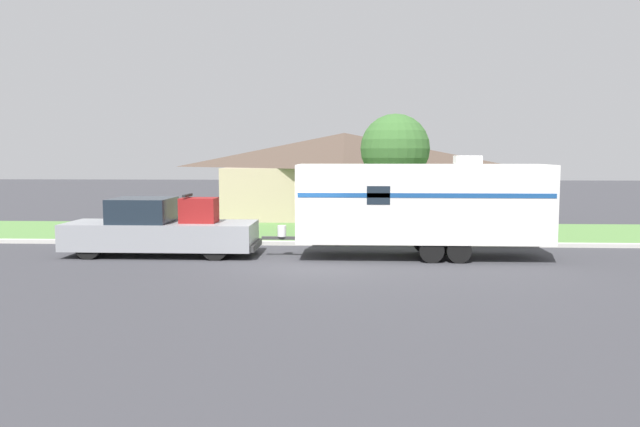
# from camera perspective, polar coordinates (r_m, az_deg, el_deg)

# --- Properties ---
(ground_plane) EXTENTS (120.00, 120.00, 0.00)m
(ground_plane) POSITION_cam_1_polar(r_m,az_deg,el_deg) (19.00, -1.81, -4.56)
(ground_plane) COLOR #38383D
(curb_strip) EXTENTS (80.00, 0.30, 0.14)m
(curb_strip) POSITION_cam_1_polar(r_m,az_deg,el_deg) (22.68, -1.03, -2.73)
(curb_strip) COLOR beige
(curb_strip) RESTS_ON ground_plane
(lawn_strip) EXTENTS (80.00, 7.00, 0.03)m
(lawn_strip) POSITION_cam_1_polar(r_m,az_deg,el_deg) (26.30, -0.49, -1.72)
(lawn_strip) COLOR #568442
(lawn_strip) RESTS_ON ground_plane
(house_across_street) EXTENTS (12.82, 8.10, 4.41)m
(house_across_street) POSITION_cam_1_polar(r_m,az_deg,el_deg) (33.18, 2.24, 3.72)
(house_across_street) COLOR tan
(house_across_street) RESTS_ON ground_plane
(pickup_truck) EXTENTS (6.23, 2.04, 2.01)m
(pickup_truck) POSITION_cam_1_polar(r_m,az_deg,el_deg) (20.99, -14.42, -1.44)
(pickup_truck) COLOR black
(pickup_truck) RESTS_ON ground_plane
(travel_trailer) EXTENTS (9.07, 2.24, 3.26)m
(travel_trailer) POSITION_cam_1_polar(r_m,az_deg,el_deg) (20.08, 9.29, 0.95)
(travel_trailer) COLOR black
(travel_trailer) RESTS_ON ground_plane
(mailbox) EXTENTS (0.48, 0.20, 1.26)m
(mailbox) POSITION_cam_1_polar(r_m,az_deg,el_deg) (24.34, -13.10, -0.18)
(mailbox) COLOR brown
(mailbox) RESTS_ON ground_plane
(tree_in_yard) EXTENTS (2.81, 2.81, 4.93)m
(tree_in_yard) POSITION_cam_1_polar(r_m,az_deg,el_deg) (25.56, 6.89, 5.88)
(tree_in_yard) COLOR brown
(tree_in_yard) RESTS_ON ground_plane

